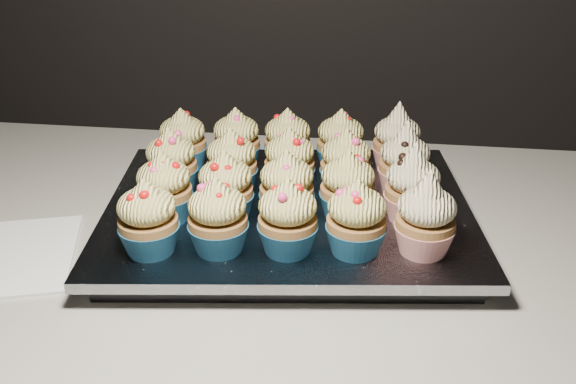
% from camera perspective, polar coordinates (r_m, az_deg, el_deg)
% --- Properties ---
extents(worktop, '(2.44, 0.64, 0.04)m').
position_cam_1_polar(worktop, '(0.80, 12.98, -5.25)').
color(worktop, beige).
rests_on(worktop, cabinet).
extents(baking_tray, '(0.44, 0.35, 0.02)m').
position_cam_1_polar(baking_tray, '(0.78, 0.00, -2.56)').
color(baking_tray, black).
rests_on(baking_tray, worktop).
extents(foil_lining, '(0.47, 0.39, 0.01)m').
position_cam_1_polar(foil_lining, '(0.77, 0.00, -1.46)').
color(foil_lining, silver).
rests_on(foil_lining, baking_tray).
extents(cupcake_0, '(0.06, 0.06, 0.08)m').
position_cam_1_polar(cupcake_0, '(0.67, -12.35, -2.40)').
color(cupcake_0, '#1C5B84').
rests_on(cupcake_0, foil_lining).
extents(cupcake_1, '(0.06, 0.06, 0.08)m').
position_cam_1_polar(cupcake_1, '(0.66, -6.26, -2.33)').
color(cupcake_1, '#1C5B84').
rests_on(cupcake_1, foil_lining).
extents(cupcake_2, '(0.06, 0.06, 0.08)m').
position_cam_1_polar(cupcake_2, '(0.66, -0.03, -2.41)').
color(cupcake_2, '#1C5B84').
rests_on(cupcake_2, foil_lining).
extents(cupcake_3, '(0.06, 0.06, 0.08)m').
position_cam_1_polar(cupcake_3, '(0.66, 6.09, -2.48)').
color(cupcake_3, '#1C5B84').
rests_on(cupcake_3, foil_lining).
extents(cupcake_4, '(0.06, 0.06, 0.10)m').
position_cam_1_polar(cupcake_4, '(0.67, 12.15, -2.27)').
color(cupcake_4, red).
rests_on(cupcake_4, foil_lining).
extents(cupcake_5, '(0.06, 0.06, 0.08)m').
position_cam_1_polar(cupcake_5, '(0.73, -10.92, 0.26)').
color(cupcake_5, '#1C5B84').
rests_on(cupcake_5, foil_lining).
extents(cupcake_6, '(0.06, 0.06, 0.08)m').
position_cam_1_polar(cupcake_6, '(0.73, -5.55, 0.31)').
color(cupcake_6, '#1C5B84').
rests_on(cupcake_6, foil_lining).
extents(cupcake_7, '(0.06, 0.06, 0.08)m').
position_cam_1_polar(cupcake_7, '(0.72, -0.11, 0.38)').
color(cupcake_7, '#1C5B84').
rests_on(cupcake_7, foil_lining).
extents(cupcake_8, '(0.06, 0.06, 0.08)m').
position_cam_1_polar(cupcake_8, '(0.73, 5.30, 0.39)').
color(cupcake_8, '#1C5B84').
rests_on(cupcake_8, foil_lining).
extents(cupcake_9, '(0.06, 0.06, 0.10)m').
position_cam_1_polar(cupcake_9, '(0.73, 11.00, 0.43)').
color(cupcake_9, red).
rests_on(cupcake_9, foil_lining).
extents(cupcake_10, '(0.06, 0.06, 0.08)m').
position_cam_1_polar(cupcake_10, '(0.80, -10.32, 2.53)').
color(cupcake_10, '#1C5B84').
rests_on(cupcake_10, foil_lining).
extents(cupcake_11, '(0.06, 0.06, 0.08)m').
position_cam_1_polar(cupcake_11, '(0.79, -5.03, 2.52)').
color(cupcake_11, '#1C5B84').
rests_on(cupcake_11, foil_lining).
extents(cupcake_12, '(0.06, 0.06, 0.08)m').
position_cam_1_polar(cupcake_12, '(0.79, 0.13, 2.64)').
color(cupcake_12, '#1C5B84').
rests_on(cupcake_12, foil_lining).
extents(cupcake_13, '(0.06, 0.06, 0.08)m').
position_cam_1_polar(cupcake_13, '(0.79, 5.14, 2.48)').
color(cupcake_13, '#1C5B84').
rests_on(cupcake_13, foil_lining).
extents(cupcake_14, '(0.06, 0.06, 0.10)m').
position_cam_1_polar(cupcake_14, '(0.79, 10.31, 2.60)').
color(cupcake_14, red).
rests_on(cupcake_14, foil_lining).
extents(cupcake_15, '(0.06, 0.06, 0.08)m').
position_cam_1_polar(cupcake_15, '(0.86, -9.32, 4.46)').
color(cupcake_15, '#1C5B84').
rests_on(cupcake_15, foil_lining).
extents(cupcake_16, '(0.06, 0.06, 0.08)m').
position_cam_1_polar(cupcake_16, '(0.86, -4.60, 4.56)').
color(cupcake_16, '#1C5B84').
rests_on(cupcake_16, foil_lining).
extents(cupcake_17, '(0.06, 0.06, 0.08)m').
position_cam_1_polar(cupcake_17, '(0.85, -0.04, 4.52)').
color(cupcake_17, '#1C5B84').
rests_on(cupcake_17, foil_lining).
extents(cupcake_18, '(0.06, 0.06, 0.08)m').
position_cam_1_polar(cupcake_18, '(0.85, 4.68, 4.43)').
color(cupcake_18, '#1C5B84').
rests_on(cupcake_18, foil_lining).
extents(cupcake_19, '(0.06, 0.06, 0.10)m').
position_cam_1_polar(cupcake_19, '(0.86, 9.64, 4.51)').
color(cupcake_19, red).
rests_on(cupcake_19, foil_lining).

